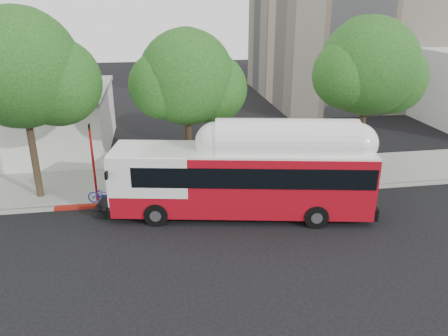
% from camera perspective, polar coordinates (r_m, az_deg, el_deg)
% --- Properties ---
extents(ground, '(120.00, 120.00, 0.00)m').
position_cam_1_polar(ground, '(19.80, -0.02, -8.83)').
color(ground, black).
rests_on(ground, ground).
extents(sidewalk, '(60.00, 5.00, 0.15)m').
position_cam_1_polar(sidewalk, '(25.55, -2.35, -1.46)').
color(sidewalk, gray).
rests_on(sidewalk, ground).
extents(curb_strip, '(60.00, 0.30, 0.15)m').
position_cam_1_polar(curb_strip, '(23.19, -1.56, -3.90)').
color(curb_strip, gray).
rests_on(curb_strip, ground).
extents(red_curb_segment, '(10.00, 0.32, 0.16)m').
position_cam_1_polar(red_curb_segment, '(23.02, -9.00, -4.35)').
color(red_curb_segment, maroon).
rests_on(red_curb_segment, ground).
extents(street_tree_left, '(6.67, 5.80, 9.74)m').
position_cam_1_polar(street_tree_left, '(23.45, -23.90, 11.33)').
color(street_tree_left, '#2D2116').
rests_on(street_tree_left, ground).
extents(street_tree_mid, '(5.75, 5.00, 8.62)m').
position_cam_1_polar(street_tree_mid, '(23.43, -3.90, 11.31)').
color(street_tree_mid, '#2D2116').
rests_on(street_tree_mid, ground).
extents(street_tree_right, '(6.21, 5.40, 9.18)m').
position_cam_1_polar(street_tree_right, '(26.09, 19.15, 12.01)').
color(street_tree_right, '#2D2116').
rests_on(street_tree_right, ground).
extents(transit_bus, '(13.34, 4.88, 3.89)m').
position_cam_1_polar(transit_bus, '(20.89, 2.54, -1.61)').
color(transit_bus, '#A00B16').
rests_on(transit_bus, ground).
extents(signal_pole, '(0.12, 0.40, 4.23)m').
position_cam_1_polar(signal_pole, '(22.92, -16.70, 0.53)').
color(signal_pole, '#A71112').
rests_on(signal_pole, ground).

